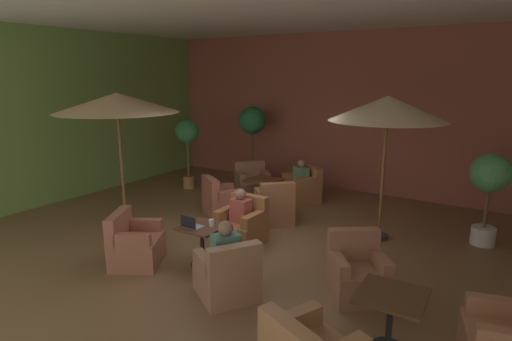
# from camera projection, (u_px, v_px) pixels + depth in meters

# --- Properties ---
(ground_plane) EXTENTS (10.60, 9.35, 0.02)m
(ground_plane) POSITION_uv_depth(u_px,v_px,m) (242.00, 245.00, 7.68)
(ground_plane) COLOR brown
(wall_back_brick) EXTENTS (10.60, 0.08, 4.08)m
(wall_back_brick) POSITION_uv_depth(u_px,v_px,m) (342.00, 113.00, 11.01)
(wall_back_brick) COLOR #9B4F40
(wall_back_brick) RESTS_ON ground_plane
(wall_left_accent) EXTENTS (0.08, 9.35, 4.08)m
(wall_left_accent) POSITION_uv_depth(u_px,v_px,m) (60.00, 117.00, 10.00)
(wall_left_accent) COLOR #719848
(wall_left_accent) RESTS_ON ground_plane
(ceiling_slab) EXTENTS (10.60, 9.35, 0.06)m
(ceiling_slab) POSITION_uv_depth(u_px,v_px,m) (240.00, 5.00, 6.75)
(ceiling_slab) COLOR white
(ceiling_slab) RESTS_ON wall_back_brick
(cafe_table_front_left) EXTENTS (0.68, 0.68, 0.67)m
(cafe_table_front_left) POSITION_uv_depth(u_px,v_px,m) (202.00, 236.00, 6.74)
(cafe_table_front_left) COLOR black
(cafe_table_front_left) RESTS_ON ground_plane
(armchair_front_left_north) EXTENTS (1.05, 1.08, 0.87)m
(armchair_front_left_north) POSITION_uv_depth(u_px,v_px,m) (135.00, 245.00, 6.83)
(armchair_front_left_north) COLOR #975941
(armchair_front_left_north) RESTS_ON ground_plane
(armchair_front_left_east) EXTENTS (1.06, 1.05, 0.86)m
(armchair_front_left_east) POSITION_uv_depth(u_px,v_px,m) (228.00, 276.00, 5.80)
(armchair_front_left_east) COLOR #91664A
(armchair_front_left_east) RESTS_ON ground_plane
(armchair_front_left_south) EXTENTS (0.76, 0.75, 0.86)m
(armchair_front_left_south) POSITION_uv_depth(u_px,v_px,m) (242.00, 226.00, 7.68)
(armchair_front_left_south) COLOR #9B633A
(armchair_front_left_south) RESTS_ON ground_plane
(cafe_table_front_right) EXTENTS (0.74, 0.74, 0.67)m
(cafe_table_front_right) POSITION_uv_depth(u_px,v_px,m) (263.00, 187.00, 9.68)
(cafe_table_front_right) COLOR black
(cafe_table_front_right) RESTS_ON ground_plane
(armchair_front_right_north) EXTENTS (1.06, 1.07, 0.85)m
(armchair_front_right_north) POSITION_uv_depth(u_px,v_px,m) (252.00, 184.00, 10.69)
(armchair_front_right_north) COLOR #8F5F48
(armchair_front_right_north) RESTS_ON ground_plane
(armchair_front_right_east) EXTENTS (1.00, 1.02, 0.85)m
(armchair_front_right_east) POSITION_uv_depth(u_px,v_px,m) (221.00, 200.00, 9.29)
(armchair_front_right_east) COLOR #A25B49
(armchair_front_right_east) RESTS_ON ground_plane
(armchair_front_right_south) EXTENTS (1.05, 1.05, 0.92)m
(armchair_front_right_south) POSITION_uv_depth(u_px,v_px,m) (274.00, 207.00, 8.73)
(armchair_front_right_south) COLOR #9B613F
(armchair_front_right_south) RESTS_ON ground_plane
(armchair_front_right_west) EXTENTS (1.03, 1.03, 0.87)m
(armchair_front_right_west) POSITION_uv_depth(u_px,v_px,m) (302.00, 189.00, 10.10)
(armchair_front_right_west) COLOR #9F6338
(armchair_front_right_west) RESTS_ON ground_plane
(cafe_table_mid_center) EXTENTS (0.75, 0.75, 0.67)m
(cafe_table_mid_center) POSITION_uv_depth(u_px,v_px,m) (391.00, 305.00, 4.67)
(cafe_table_mid_center) COLOR black
(cafe_table_mid_center) RESTS_ON ground_plane
(armchair_mid_center_south) EXTENTS (1.04, 1.04, 0.89)m
(armchair_mid_center_south) POSITION_uv_depth(u_px,v_px,m) (358.00, 274.00, 5.85)
(armchair_mid_center_south) COLOR #8F5D43
(armchair_mid_center_south) RESTS_ON ground_plane
(patio_umbrella_tall_red) EXTENTS (2.41, 2.41, 2.68)m
(patio_umbrella_tall_red) POSITION_uv_depth(u_px,v_px,m) (117.00, 103.00, 8.22)
(patio_umbrella_tall_red) COLOR #2D2D2D
(patio_umbrella_tall_red) RESTS_ON ground_plane
(patio_umbrella_center_beige) EXTENTS (2.07, 2.07, 2.66)m
(patio_umbrella_center_beige) POSITION_uv_depth(u_px,v_px,m) (388.00, 109.00, 7.42)
(patio_umbrella_center_beige) COLOR #2D2D2D
(patio_umbrella_center_beige) RESTS_ON ground_plane
(potted_tree_left_corner) EXTENTS (0.75, 0.75, 2.18)m
(potted_tree_left_corner) POSITION_uv_depth(u_px,v_px,m) (252.00, 127.00, 11.42)
(potted_tree_left_corner) COLOR #AB6240
(potted_tree_left_corner) RESTS_ON ground_plane
(potted_tree_mid_left) EXTENTS (0.63, 0.63, 1.85)m
(potted_tree_mid_left) POSITION_uv_depth(u_px,v_px,m) (187.00, 138.00, 11.16)
(potted_tree_mid_left) COLOR #A36841
(potted_tree_mid_left) RESTS_ON ground_plane
(potted_tree_mid_right) EXTENTS (0.69, 0.69, 1.68)m
(potted_tree_mid_right) POSITION_uv_depth(u_px,v_px,m) (490.00, 183.00, 7.43)
(potted_tree_mid_right) COLOR silver
(potted_tree_mid_right) RESTS_ON ground_plane
(patron_blue_shirt) EXTENTS (0.40, 0.44, 0.69)m
(patron_blue_shirt) POSITION_uv_depth(u_px,v_px,m) (226.00, 248.00, 5.76)
(patron_blue_shirt) COLOR #466C5B
(patron_blue_shirt) RESTS_ON ground_plane
(patron_by_window) EXTENTS (0.44, 0.41, 0.60)m
(patron_by_window) POSITION_uv_depth(u_px,v_px,m) (301.00, 174.00, 10.00)
(patron_by_window) COLOR #537A52
(patron_by_window) RESTS_ON ground_plane
(patron_with_friend) EXTENTS (0.34, 0.25, 0.61)m
(patron_with_friend) POSITION_uv_depth(u_px,v_px,m) (241.00, 208.00, 7.56)
(patron_with_friend) COLOR #AD4D40
(patron_with_friend) RESTS_ON ground_plane
(iced_drink_cup) EXTENTS (0.08, 0.08, 0.11)m
(iced_drink_cup) POSITION_uv_depth(u_px,v_px,m) (211.00, 223.00, 6.69)
(iced_drink_cup) COLOR white
(iced_drink_cup) RESTS_ON cafe_table_front_left
(open_laptop) EXTENTS (0.32, 0.23, 0.20)m
(open_laptop) POSITION_uv_depth(u_px,v_px,m) (191.00, 224.00, 6.63)
(open_laptop) COLOR #9EA0A5
(open_laptop) RESTS_ON cafe_table_front_left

